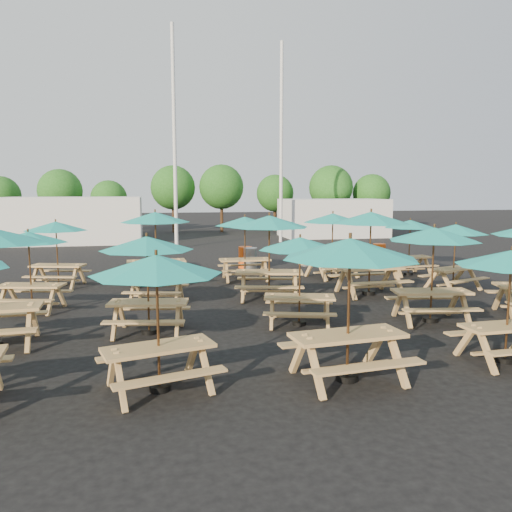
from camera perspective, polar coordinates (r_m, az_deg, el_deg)
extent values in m
plane|color=black|center=(14.71, 1.16, -5.00)|extent=(120.00, 120.00, 0.00)
cube|color=tan|center=(14.48, -24.32, -3.09)|extent=(1.78, 1.01, 0.06)
cube|color=tan|center=(14.00, -25.34, -4.63)|extent=(1.68, 0.60, 0.04)
cube|color=tan|center=(15.08, -23.26, -3.69)|extent=(1.68, 0.60, 0.04)
cylinder|color=black|center=(14.61, -24.18, -5.57)|extent=(0.33, 0.33, 0.09)
cylinder|color=brown|center=(14.42, -24.40, -1.60)|extent=(0.04, 0.04, 2.14)
cone|color=teal|center=(14.32, -24.59, 1.96)|extent=(2.38, 2.38, 0.30)
cube|color=tan|center=(17.87, -21.71, -1.01)|extent=(1.83, 1.07, 0.06)
cube|color=tan|center=(17.34, -22.52, -2.22)|extent=(1.72, 0.65, 0.04)
cube|color=tan|center=(18.47, -20.86, -1.58)|extent=(1.72, 0.65, 0.04)
cylinder|color=black|center=(17.97, -21.61, -3.09)|extent=(0.34, 0.34, 0.10)
cylinder|color=brown|center=(17.82, -21.77, 0.23)|extent=(0.04, 0.04, 2.19)
cone|color=teal|center=(17.73, -21.91, 3.19)|extent=(2.48, 2.48, 0.30)
cube|color=tan|center=(8.18, -11.08, -10.21)|extent=(1.85, 1.11, 0.06)
cube|color=tan|center=(7.69, -9.69, -13.53)|extent=(1.74, 0.70, 0.04)
cube|color=tan|center=(8.85, -12.19, -10.76)|extent=(1.74, 0.70, 0.04)
cylinder|color=black|center=(8.40, -10.96, -14.53)|extent=(0.35, 0.35, 0.10)
cylinder|color=brown|center=(8.07, -11.15, -7.53)|extent=(0.04, 0.04, 2.22)
cone|color=teal|center=(7.88, -11.32, -0.96)|extent=(2.54, 2.54, 0.31)
cube|color=tan|center=(11.38, -12.20, -5.21)|extent=(1.82, 0.94, 0.06)
cube|color=tan|center=(10.84, -12.74, -7.38)|extent=(1.75, 0.52, 0.04)
cube|color=tan|center=(12.05, -11.64, -5.85)|extent=(1.75, 0.52, 0.04)
cylinder|color=black|center=(11.54, -12.11, -8.43)|extent=(0.35, 0.35, 0.10)
cylinder|color=brown|center=(11.30, -12.25, -3.26)|extent=(0.04, 0.04, 2.21)
cone|color=teal|center=(11.17, -12.39, 1.44)|extent=(2.36, 2.36, 0.31)
cube|color=tan|center=(14.48, -11.29, -2.66)|extent=(1.72, 0.99, 0.05)
cube|color=tan|center=(13.96, -11.82, -4.14)|extent=(1.63, 0.59, 0.04)
cube|color=tan|center=(15.09, -10.76, -3.24)|extent=(1.63, 0.59, 0.04)
cylinder|color=black|center=(14.60, -11.23, -5.06)|extent=(0.32, 0.32, 0.09)
cylinder|color=brown|center=(14.42, -11.33, -1.21)|extent=(0.04, 0.04, 2.07)
cone|color=teal|center=(14.37, -11.37, 0.21)|extent=(0.20, 0.20, 1.35)
cube|color=tan|center=(17.26, -11.32, -0.59)|extent=(1.98, 0.84, 0.06)
cube|color=tan|center=(16.60, -11.18, -2.00)|extent=(1.96, 0.36, 0.04)
cube|color=tan|center=(18.01, -11.41, -1.26)|extent=(1.96, 0.36, 0.04)
cylinder|color=black|center=(17.38, -11.26, -3.03)|extent=(0.39, 0.39, 0.11)
cylinder|color=brown|center=(17.20, -11.36, 0.88)|extent=(0.05, 0.05, 2.49)
cone|color=teal|center=(17.12, -11.45, 4.37)|extent=(2.42, 2.42, 0.35)
cube|color=tan|center=(8.57, 10.46, -8.88)|extent=(1.97, 0.94, 0.06)
cube|color=tan|center=(8.08, 12.79, -12.24)|extent=(1.92, 0.47, 0.04)
cube|color=tan|center=(9.25, 8.35, -9.59)|extent=(1.92, 0.47, 0.04)
cylinder|color=black|center=(8.80, 10.34, -13.45)|extent=(0.38, 0.38, 0.11)
cylinder|color=brown|center=(8.46, 10.53, -6.06)|extent=(0.05, 0.05, 2.43)
cone|color=teal|center=(8.28, 10.70, 0.86)|extent=(2.50, 2.50, 0.34)
cube|color=tan|center=(11.89, 4.99, -4.67)|extent=(1.77, 1.06, 0.06)
cube|color=tan|center=(11.36, 5.02, -6.63)|extent=(1.66, 0.66, 0.04)
cube|color=tan|center=(12.54, 4.93, -5.28)|extent=(1.66, 0.66, 0.04)
cylinder|color=black|center=(12.04, 4.95, -7.63)|extent=(0.33, 0.33, 0.09)
cylinder|color=brown|center=(11.81, 5.01, -2.88)|extent=(0.04, 0.04, 2.12)
cone|color=teal|center=(11.69, 5.06, 1.44)|extent=(2.43, 2.43, 0.29)
cube|color=tan|center=(14.67, 1.51, -1.85)|extent=(2.07, 1.16, 0.06)
cube|color=tan|center=(14.02, 1.53, -3.59)|extent=(1.96, 0.68, 0.04)
cube|color=tan|center=(15.43, 1.48, -2.57)|extent=(1.96, 0.68, 0.04)
cylinder|color=black|center=(14.81, 1.50, -4.70)|extent=(0.39, 0.39, 0.11)
cylinder|color=brown|center=(14.61, 1.51, -0.13)|extent=(0.05, 0.05, 2.49)
cone|color=teal|center=(14.51, 1.53, 3.98)|extent=(2.76, 2.76, 0.35)
cube|color=tan|center=(17.80, -1.27, -0.41)|extent=(1.80, 0.72, 0.06)
cube|color=tan|center=(17.20, -0.91, -1.66)|extent=(1.79, 0.27, 0.04)
cube|color=tan|center=(18.48, -1.60, -1.02)|extent=(1.79, 0.27, 0.04)
cylinder|color=black|center=(17.90, -1.26, -2.59)|extent=(0.36, 0.36, 0.10)
cylinder|color=brown|center=(17.75, -1.27, 0.89)|extent=(0.04, 0.04, 2.29)
cone|color=teal|center=(17.66, -1.28, 4.00)|extent=(2.16, 2.16, 0.32)
cube|color=tan|center=(10.42, 26.76, -7.18)|extent=(1.69, 0.70, 0.06)
cube|color=tan|center=(10.95, 24.61, -7.83)|extent=(1.67, 0.29, 0.04)
cylinder|color=black|center=(10.60, 26.55, -10.53)|extent=(0.33, 0.33, 0.09)
cylinder|color=brown|center=(10.34, 26.88, -5.15)|extent=(0.04, 0.04, 2.13)
cone|color=teal|center=(10.20, 27.18, -0.22)|extent=(2.05, 2.05, 0.30)
cube|color=tan|center=(12.85, 19.42, -3.85)|extent=(1.91, 0.97, 0.06)
cube|color=tan|center=(12.30, 20.54, -5.79)|extent=(1.84, 0.52, 0.04)
cube|color=tan|center=(13.51, 18.29, -4.53)|extent=(1.84, 0.52, 0.04)
cylinder|color=black|center=(13.00, 19.28, -6.88)|extent=(0.36, 0.36, 0.10)
cylinder|color=brown|center=(12.77, 19.50, -2.02)|extent=(0.04, 0.04, 2.33)
cone|color=teal|center=(12.66, 19.69, 2.37)|extent=(2.47, 2.47, 0.32)
cube|color=tan|center=(15.66, 12.84, -1.34)|extent=(2.05, 0.90, 0.07)
cube|color=tan|center=(15.08, 14.10, -2.97)|extent=(2.02, 0.40, 0.04)
cube|color=tan|center=(16.36, 11.62, -2.09)|extent=(2.02, 0.40, 0.04)
cylinder|color=black|center=(15.80, 12.76, -4.11)|extent=(0.40, 0.40, 0.11)
cylinder|color=brown|center=(15.60, 12.89, 0.32)|extent=(0.05, 0.05, 2.57)
cone|color=teal|center=(15.51, 13.01, 4.30)|extent=(2.53, 2.53, 0.36)
cube|color=tan|center=(18.54, 8.69, -0.08)|extent=(2.00, 1.26, 0.06)
cube|color=tan|center=(18.06, 10.00, -1.28)|extent=(1.85, 0.82, 0.04)
cube|color=tan|center=(19.12, 7.41, -0.74)|extent=(1.85, 0.82, 0.04)
cylinder|color=black|center=(18.65, 8.64, -2.26)|extent=(0.37, 0.37, 0.10)
cylinder|color=brown|center=(18.49, 8.71, 1.22)|extent=(0.05, 0.05, 2.38)
cone|color=teal|center=(18.41, 8.77, 4.33)|extent=(2.79, 2.79, 0.33)
cube|color=tan|center=(17.25, 21.66, -1.36)|extent=(1.79, 1.15, 0.06)
cube|color=tan|center=(16.92, 23.24, -2.52)|extent=(1.66, 0.75, 0.04)
cube|color=tan|center=(17.67, 20.06, -1.97)|extent=(1.66, 0.75, 0.04)
cylinder|color=black|center=(17.35, 21.56, -3.45)|extent=(0.33, 0.33, 0.09)
cylinder|color=brown|center=(17.20, 21.72, -0.11)|extent=(0.04, 0.04, 2.14)
cone|color=teal|center=(17.11, 21.86, 2.88)|extent=(2.52, 2.52, 0.30)
cube|color=tan|center=(19.75, 17.07, -0.13)|extent=(1.69, 0.78, 0.05)
cube|color=tan|center=(19.29, 18.03, -1.14)|extent=(1.66, 0.37, 0.04)
cube|color=tan|center=(20.29, 16.11, -0.66)|extent=(1.66, 0.37, 0.04)
cylinder|color=black|center=(19.84, 17.00, -1.94)|extent=(0.33, 0.33, 0.09)
cylinder|color=brown|center=(19.71, 17.12, 0.95)|extent=(0.04, 0.04, 2.10)
cone|color=teal|center=(19.63, 17.22, 3.52)|extent=(2.12, 2.12, 0.29)
cylinder|color=gray|center=(20.16, -0.64, -0.32)|extent=(0.55, 0.55, 0.89)
cylinder|color=#E54A0D|center=(20.60, -1.25, -0.15)|extent=(0.55, 0.55, 0.89)
cylinder|color=gray|center=(21.32, 5.76, 0.07)|extent=(0.55, 0.55, 0.89)
cylinder|color=green|center=(21.63, 11.91, 0.05)|extent=(0.55, 0.55, 0.89)
cylinder|color=#E54A0D|center=(22.37, 13.89, 0.24)|extent=(0.55, 0.55, 0.89)
cylinder|color=silver|center=(28.18, -9.30, 13.13)|extent=(0.20, 0.20, 12.00)
cylinder|color=silver|center=(31.10, 2.90, 12.67)|extent=(0.20, 0.20, 12.00)
cube|color=silver|center=(32.43, -20.08, 3.88)|extent=(8.00, 4.00, 2.80)
cube|color=silver|center=(35.23, 8.77, 4.33)|extent=(7.00, 4.00, 2.60)
cylinder|color=#382314|center=(40.82, -27.00, 3.55)|extent=(0.24, 0.24, 1.92)
sphere|color=#1E5919|center=(40.76, -27.16, 6.18)|extent=(2.80, 2.80, 2.80)
cylinder|color=#382314|center=(38.55, -21.33, 3.83)|extent=(0.24, 0.24, 2.14)
sphere|color=#1E5919|center=(38.49, -21.48, 6.94)|extent=(3.11, 3.11, 3.11)
cylinder|color=#382314|center=(37.88, -16.37, 3.72)|extent=(0.24, 0.24, 1.78)
sphere|color=#1E5919|center=(37.82, -16.46, 6.35)|extent=(2.59, 2.59, 2.59)
cylinder|color=#382314|center=(38.81, -9.40, 4.39)|extent=(0.24, 0.24, 2.31)
sphere|color=#1E5919|center=(38.76, -9.47, 7.73)|extent=(3.36, 3.36, 3.36)
cylinder|color=#382314|center=(38.66, -3.94, 4.49)|extent=(0.24, 0.24, 2.35)
sphere|color=#1E5919|center=(38.61, -3.97, 7.89)|extent=(3.41, 3.41, 3.41)
cylinder|color=#382314|center=(39.87, 2.17, 4.35)|extent=(0.24, 0.24, 2.02)
sphere|color=#1E5919|center=(39.81, 2.19, 7.19)|extent=(2.94, 2.94, 2.94)
cylinder|color=#382314|center=(39.31, 8.50, 4.46)|extent=(0.24, 0.24, 2.32)
sphere|color=#1E5919|center=(39.26, 8.56, 7.77)|extent=(3.38, 3.38, 3.38)
cylinder|color=#382314|center=(40.62, 13.00, 4.24)|extent=(0.24, 0.24, 2.03)
sphere|color=#1E5919|center=(40.57, 13.08, 7.03)|extent=(2.95, 2.95, 2.95)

